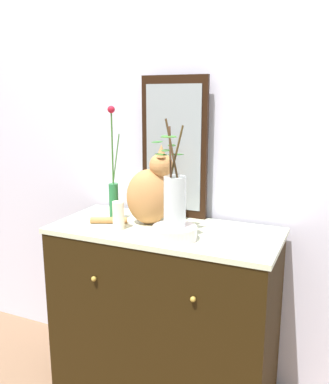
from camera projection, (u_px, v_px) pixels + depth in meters
name	position (u px, v px, depth m)	size (l,w,h in m)	color
wall_back	(189.00, 141.00, 2.19)	(4.40, 0.08, 2.60)	silver
sideboard	(164.00, 314.00, 2.09)	(1.10, 0.52, 0.91)	black
mirror_leaning	(174.00, 148.00, 2.13)	(0.36, 0.03, 0.73)	black
cat_sitting	(150.00, 192.00, 2.03)	(0.41, 0.25, 0.39)	#B67944
vase_slim_green	(114.00, 191.00, 2.09)	(0.07, 0.05, 0.58)	#266E3B
bowl_porcelain	(175.00, 233.00, 1.83)	(0.20, 0.20, 0.06)	silver
vase_glass_clear	(174.00, 198.00, 1.79)	(0.14, 0.20, 0.47)	silver
candle_pillar	(118.00, 215.00, 1.97)	(0.06, 0.06, 0.15)	beige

